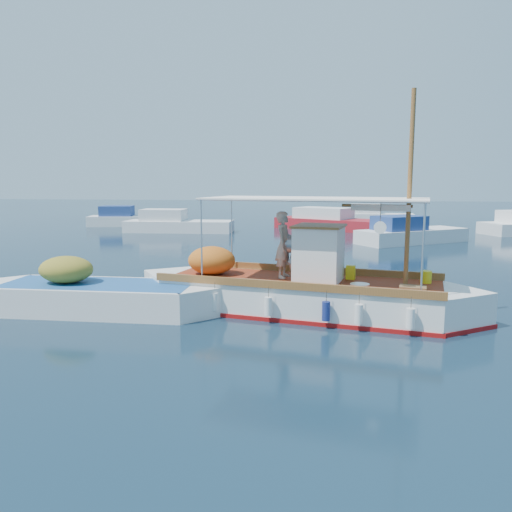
# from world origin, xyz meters

# --- Properties ---
(ground) EXTENTS (160.00, 160.00, 0.00)m
(ground) POSITION_xyz_m (0.00, 0.00, 0.00)
(ground) COLOR black
(ground) RESTS_ON ground
(fishing_caique) EXTENTS (9.55, 3.97, 5.93)m
(fishing_caique) POSITION_xyz_m (0.52, -0.48, 0.53)
(fishing_caique) COLOR white
(fishing_caique) RESTS_ON ground
(dinghy) EXTENTS (7.14, 2.07, 1.74)m
(dinghy) POSITION_xyz_m (-4.95, -1.25, 0.36)
(dinghy) COLOR white
(dinghy) RESTS_ON ground
(bg_boat_nw) EXTENTS (7.56, 2.68, 1.80)m
(bg_boat_nw) POSITION_xyz_m (-9.26, 20.13, 0.49)
(bg_boat_nw) COLOR silver
(bg_boat_nw) RESTS_ON ground
(bg_boat_n) EXTENTS (10.12, 7.24, 1.80)m
(bg_boat_n) POSITION_xyz_m (2.03, 23.35, 0.49)
(bg_boat_n) COLOR maroon
(bg_boat_n) RESTS_ON ground
(bg_boat_ne) EXTENTS (6.82, 5.70, 1.80)m
(bg_boat_ne) POSITION_xyz_m (5.99, 15.77, 0.49)
(bg_boat_ne) COLOR silver
(bg_boat_ne) RESTS_ON ground
(bg_boat_far_w) EXTENTS (6.57, 3.55, 1.80)m
(bg_boat_far_w) POSITION_xyz_m (-14.70, 24.43, 0.49)
(bg_boat_far_w) COLOR silver
(bg_boat_far_w) RESTS_ON ground
(bg_boat_far_n) EXTENTS (6.32, 2.32, 1.80)m
(bg_boat_far_n) POSITION_xyz_m (5.27, 30.17, 0.49)
(bg_boat_far_n) COLOR silver
(bg_boat_far_n) RESTS_ON ground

